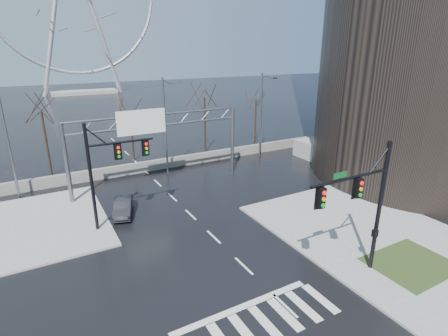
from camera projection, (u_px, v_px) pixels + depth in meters
ground at (244, 266)px, 21.48m from camera, size 260.00×260.00×0.00m
sidewalk_right_ext at (337, 216)px, 27.72m from camera, size 12.00×10.00×0.15m
sidewalk_far at (35, 225)px, 26.27m from camera, size 10.00×12.00×0.15m
grass_strip at (411, 263)px, 21.46m from camera, size 5.00×4.00×0.02m
tower_podium at (415, 153)px, 41.15m from camera, size 22.00×18.00×2.00m
barrier_wall at (145, 167)px, 37.80m from camera, size 52.00×0.50×1.10m
signal_mast_near at (365, 200)px, 18.94m from camera, size 5.52×0.41×8.00m
signal_mast_far at (107, 166)px, 24.59m from camera, size 4.72×0.41×8.00m
sign_gantry at (154, 135)px, 31.96m from camera, size 16.36×0.40×7.60m
streetlight_left at (6, 135)px, 29.00m from camera, size 0.50×2.55×10.00m
streetlight_mid at (166, 119)px, 35.47m from camera, size 0.50×2.55×10.00m
streetlight_right at (263, 109)px, 41.02m from camera, size 0.50×2.55×10.00m
tree_left at (42, 119)px, 34.76m from camera, size 3.75×3.75×7.50m
tree_center at (130, 117)px, 40.01m from camera, size 3.25×3.25×6.50m
tree_right at (204, 104)px, 43.00m from camera, size 3.90×3.90×7.80m
tree_far_right at (256, 105)px, 47.37m from camera, size 3.40×3.40×6.80m
car at (123, 207)px, 27.99m from camera, size 2.47×4.08×1.27m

